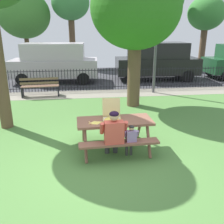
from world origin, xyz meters
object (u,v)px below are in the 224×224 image
at_px(child_at_table, 131,138).
at_px(parked_car_left, 55,62).
at_px(far_tree_right, 206,14).
at_px(far_tree_midright, 158,0).
at_px(far_tree_center, 71,4).
at_px(lamp_post_walkway, 156,37).
at_px(pizza_slice_on_table, 95,123).
at_px(tree_midground_left, 136,9).
at_px(pizza_box_open, 112,116).
at_px(picnic_table_foreground, 115,127).
at_px(parked_car_center, 157,60).
at_px(park_bench_center, 40,87).
at_px(adult_at_table, 113,133).
at_px(far_tree_midleft, 24,15).

relative_size(child_at_table, parked_car_left, 0.18).
bearing_deg(far_tree_right, far_tree_midright, 180.00).
bearing_deg(far_tree_center, far_tree_midright, 0.00).
height_order(lamp_post_walkway, far_tree_right, far_tree_right).
distance_m(lamp_post_walkway, far_tree_right, 10.92).
distance_m(pizza_slice_on_table, tree_midground_left, 4.87).
height_order(pizza_box_open, tree_midground_left, tree_midground_left).
distance_m(picnic_table_foreground, pizza_box_open, 0.28).
xyz_separation_m(tree_midground_left, parked_car_center, (2.32, 4.82, -2.37)).
xyz_separation_m(child_at_table, far_tree_right, (8.67, 14.66, 3.31)).
relative_size(parked_car_left, far_tree_right, 0.90).
bearing_deg(far_tree_right, pizza_box_open, -122.66).
bearing_deg(child_at_table, far_tree_right, 59.42).
height_order(tree_midground_left, parked_car_center, tree_midground_left).
bearing_deg(far_tree_right, child_at_table, -120.58).
bearing_deg(pizza_box_open, far_tree_right, 57.34).
bearing_deg(tree_midground_left, park_bench_center, 154.64).
xyz_separation_m(adult_at_table, park_bench_center, (-2.48, 5.84, -0.24)).
bearing_deg(tree_midground_left, picnic_table_foreground, -108.38).
distance_m(far_tree_center, far_tree_midright, 6.44).
distance_m(parked_car_center, far_tree_midright, 7.03).
bearing_deg(parked_car_center, far_tree_right, 46.57).
relative_size(pizza_slice_on_table, far_tree_right, 0.06).
bearing_deg(park_bench_center, far_tree_right, 37.33).
height_order(far_tree_center, far_tree_midright, far_tree_midright).
height_order(child_at_table, parked_car_left, parked_car_left).
xyz_separation_m(park_bench_center, far_tree_right, (11.54, 8.80, 3.41)).
distance_m(lamp_post_walkway, parked_car_left, 5.73).
bearing_deg(tree_midground_left, far_tree_midright, 69.99).
xyz_separation_m(picnic_table_foreground, park_bench_center, (-2.58, 5.34, -0.18)).
bearing_deg(picnic_table_foreground, child_at_table, -60.17).
xyz_separation_m(adult_at_table, child_at_table, (0.39, -0.01, -0.14)).
xyz_separation_m(park_bench_center, parked_car_left, (0.37, 3.04, 0.68)).
xyz_separation_m(picnic_table_foreground, tree_midground_left, (1.18, 3.56, 2.87)).
relative_size(pizza_slice_on_table, tree_midground_left, 0.06).
distance_m(tree_midground_left, parked_car_left, 6.35).
relative_size(park_bench_center, far_tree_midright, 0.25).
height_order(tree_midground_left, far_tree_right, far_tree_right).
relative_size(tree_midground_left, far_tree_right, 0.95).
distance_m(pizza_slice_on_table, lamp_post_walkway, 6.56).
bearing_deg(far_tree_midleft, parked_car_left, -66.42).
bearing_deg(picnic_table_foreground, far_tree_midleft, 108.46).
height_order(adult_at_table, parked_car_left, parked_car_left).
bearing_deg(parked_car_center, child_at_table, -109.83).
distance_m(tree_midground_left, far_tree_right, 13.14).
distance_m(parked_car_left, far_tree_midleft, 6.82).
relative_size(park_bench_center, tree_midground_left, 0.33).
bearing_deg(far_tree_midleft, tree_midground_left, -60.85).
height_order(park_bench_center, tree_midground_left, tree_midground_left).
relative_size(tree_midground_left, parked_car_center, 1.06).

